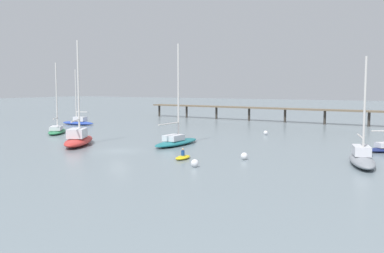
{
  "coord_description": "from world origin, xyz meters",
  "views": [
    {
      "loc": [
        32.7,
        -39.98,
        7.61
      ],
      "look_at": [
        0.0,
        17.26,
        1.5
      ],
      "focal_mm": 41.32,
      "sensor_mm": 36.0,
      "label": 1
    }
  ],
  "objects_px": {
    "sailboat_green": "(57,130)",
    "mooring_buoy_outer": "(244,156)",
    "sailboat_gray": "(362,157)",
    "sailboat_teal": "(176,140)",
    "mooring_buoy_near": "(195,163)",
    "mooring_buoy_inner": "(266,133)",
    "sailboat_blue": "(78,121)",
    "pier": "(332,104)",
    "dinghy_yellow": "(183,157)",
    "sailboat_red": "(78,138)"
  },
  "relations": [
    {
      "from": "sailboat_gray",
      "to": "sailboat_blue",
      "type": "distance_m",
      "value": 58.0
    },
    {
      "from": "pier",
      "to": "sailboat_red",
      "type": "relative_size",
      "value": 4.5
    },
    {
      "from": "sailboat_green",
      "to": "mooring_buoy_outer",
      "type": "distance_m",
      "value": 36.9
    },
    {
      "from": "pier",
      "to": "dinghy_yellow",
      "type": "height_order",
      "value": "pier"
    },
    {
      "from": "sailboat_red",
      "to": "mooring_buoy_outer",
      "type": "relative_size",
      "value": 17.88
    },
    {
      "from": "sailboat_green",
      "to": "mooring_buoy_inner",
      "type": "xyz_separation_m",
      "value": [
        29.82,
        14.33,
        -0.28
      ]
    },
    {
      "from": "pier",
      "to": "sailboat_gray",
      "type": "bearing_deg",
      "value": -74.18
    },
    {
      "from": "sailboat_blue",
      "to": "mooring_buoy_inner",
      "type": "bearing_deg",
      "value": 2.05
    },
    {
      "from": "sailboat_gray",
      "to": "mooring_buoy_outer",
      "type": "height_order",
      "value": "sailboat_gray"
    },
    {
      "from": "mooring_buoy_inner",
      "to": "mooring_buoy_outer",
      "type": "xyz_separation_m",
      "value": [
        6.09,
        -22.78,
        0.03
      ]
    },
    {
      "from": "sailboat_blue",
      "to": "dinghy_yellow",
      "type": "bearing_deg",
      "value": -32.41
    },
    {
      "from": "sailboat_red",
      "to": "mooring_buoy_outer",
      "type": "bearing_deg",
      "value": 0.71
    },
    {
      "from": "sailboat_green",
      "to": "mooring_buoy_near",
      "type": "relative_size",
      "value": 15.03
    },
    {
      "from": "sailboat_red",
      "to": "dinghy_yellow",
      "type": "bearing_deg",
      "value": -8.37
    },
    {
      "from": "sailboat_teal",
      "to": "mooring_buoy_near",
      "type": "height_order",
      "value": "sailboat_teal"
    },
    {
      "from": "sailboat_green",
      "to": "dinghy_yellow",
      "type": "height_order",
      "value": "sailboat_green"
    },
    {
      "from": "mooring_buoy_inner",
      "to": "sailboat_blue",
      "type": "bearing_deg",
      "value": -177.95
    },
    {
      "from": "pier",
      "to": "mooring_buoy_outer",
      "type": "relative_size",
      "value": 80.43
    },
    {
      "from": "pier",
      "to": "sailboat_red",
      "type": "distance_m",
      "value": 51.58
    },
    {
      "from": "sailboat_green",
      "to": "dinghy_yellow",
      "type": "distance_m",
      "value": 32.24
    },
    {
      "from": "sailboat_red",
      "to": "mooring_buoy_inner",
      "type": "xyz_separation_m",
      "value": [
        16.7,
        23.06,
        -0.54
      ]
    },
    {
      "from": "pier",
      "to": "dinghy_yellow",
      "type": "distance_m",
      "value": 49.67
    },
    {
      "from": "dinghy_yellow",
      "to": "sailboat_teal",
      "type": "bearing_deg",
      "value": 125.52
    },
    {
      "from": "sailboat_green",
      "to": "sailboat_blue",
      "type": "xyz_separation_m",
      "value": [
        -7.95,
        12.98,
        0.08
      ]
    },
    {
      "from": "sailboat_red",
      "to": "mooring_buoy_inner",
      "type": "relative_size",
      "value": 19.55
    },
    {
      "from": "pier",
      "to": "mooring_buoy_near",
      "type": "xyz_separation_m",
      "value": [
        -1.01,
        -52.71,
        -3.71
      ]
    },
    {
      "from": "sailboat_teal",
      "to": "sailboat_gray",
      "type": "bearing_deg",
      "value": -7.94
    },
    {
      "from": "sailboat_blue",
      "to": "mooring_buoy_inner",
      "type": "xyz_separation_m",
      "value": [
        37.77,
        1.35,
        -0.37
      ]
    },
    {
      "from": "sailboat_green",
      "to": "dinghy_yellow",
      "type": "xyz_separation_m",
      "value": [
        30.21,
        -11.25,
        -0.41
      ]
    },
    {
      "from": "pier",
      "to": "sailboat_teal",
      "type": "bearing_deg",
      "value": -104.61
    },
    {
      "from": "pier",
      "to": "sailboat_green",
      "type": "bearing_deg",
      "value": -132.21
    },
    {
      "from": "sailboat_green",
      "to": "mooring_buoy_inner",
      "type": "bearing_deg",
      "value": 25.66
    },
    {
      "from": "sailboat_gray",
      "to": "sailboat_red",
      "type": "xyz_separation_m",
      "value": [
        -33.83,
        -3.02,
        0.13
      ]
    },
    {
      "from": "sailboat_green",
      "to": "mooring_buoy_outer",
      "type": "bearing_deg",
      "value": -13.24
    },
    {
      "from": "sailboat_teal",
      "to": "mooring_buoy_near",
      "type": "relative_size",
      "value": 17.25
    },
    {
      "from": "sailboat_blue",
      "to": "mooring_buoy_outer",
      "type": "bearing_deg",
      "value": -26.03
    },
    {
      "from": "dinghy_yellow",
      "to": "mooring_buoy_outer",
      "type": "relative_size",
      "value": 3.64
    },
    {
      "from": "sailboat_green",
      "to": "mooring_buoy_outer",
      "type": "height_order",
      "value": "sailboat_green"
    },
    {
      "from": "sailboat_teal",
      "to": "mooring_buoy_near",
      "type": "distance_m",
      "value": 15.45
    },
    {
      "from": "dinghy_yellow",
      "to": "mooring_buoy_inner",
      "type": "height_order",
      "value": "dinghy_yellow"
    },
    {
      "from": "sailboat_teal",
      "to": "pier",
      "type": "bearing_deg",
      "value": 75.39
    },
    {
      "from": "sailboat_teal",
      "to": "mooring_buoy_inner",
      "type": "distance_m",
      "value": 17.82
    },
    {
      "from": "pier",
      "to": "sailboat_blue",
      "type": "distance_m",
      "value": 49.48
    },
    {
      "from": "sailboat_gray",
      "to": "mooring_buoy_outer",
      "type": "bearing_deg",
      "value": -166.05
    },
    {
      "from": "sailboat_blue",
      "to": "sailboat_teal",
      "type": "relative_size",
      "value": 0.83
    },
    {
      "from": "sailboat_gray",
      "to": "mooring_buoy_inner",
      "type": "distance_m",
      "value": 26.37
    },
    {
      "from": "dinghy_yellow",
      "to": "mooring_buoy_near",
      "type": "height_order",
      "value": "dinghy_yellow"
    },
    {
      "from": "mooring_buoy_inner",
      "to": "mooring_buoy_near",
      "type": "xyz_separation_m",
      "value": [
        3.71,
        -28.96,
        0.03
      ]
    },
    {
      "from": "dinghy_yellow",
      "to": "mooring_buoy_inner",
      "type": "relative_size",
      "value": 3.98
    },
    {
      "from": "sailboat_teal",
      "to": "mooring_buoy_outer",
      "type": "xyz_separation_m",
      "value": [
        11.95,
        -5.95,
        -0.31
      ]
    }
  ]
}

